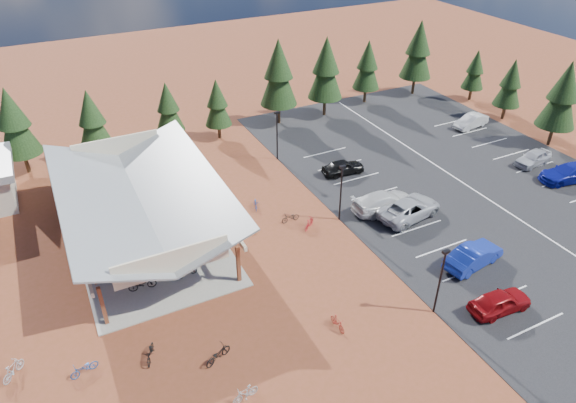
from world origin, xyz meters
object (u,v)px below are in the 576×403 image
(bike_10, at_px, (84,369))
(bike_7, at_px, (165,187))
(car_9, at_px, (471,121))
(trash_bin_0, at_px, (244,220))
(bike_2, at_px, (115,229))
(bike_13, at_px, (245,394))
(bike_6, at_px, (164,223))
(car_0, at_px, (500,302))
(bike_14, at_px, (256,204))
(bike_0, at_px, (142,284))
(bike_3, at_px, (96,202))
(car_4, at_px, (343,167))
(car_7, at_px, (569,173))
(bike_4, at_px, (187,272))
(bike_11, at_px, (338,323))
(bike_15, at_px, (309,223))
(bike_1, at_px, (148,263))
(bike_5, at_px, (171,241))
(lamp_post_0, at_px, (441,277))
(lamp_post_1, at_px, (341,189))
(car_2, at_px, (409,208))
(bike_12, at_px, (218,354))
(trash_bin_1, at_px, (237,220))
(bike_16, at_px, (290,218))
(bike_9, at_px, (13,370))
(car_3, at_px, (384,202))
(lamp_post_2, at_px, (277,132))
(car_1, at_px, (474,256))
(bike_pavilion, at_px, (140,195))
(bike_8, at_px, (150,353))

(bike_10, bearing_deg, bike_7, 135.99)
(bike_7, height_order, car_9, car_9)
(trash_bin_0, xyz_separation_m, bike_2, (-9.76, 3.31, 0.12))
(bike_13, xyz_separation_m, car_9, (36.75, 21.65, 0.27))
(bike_6, height_order, car_0, car_0)
(bike_14, distance_m, car_9, 28.83)
(bike_0, relative_size, bike_3, 1.19)
(car_4, height_order, car_7, car_7)
(bike_4, distance_m, bike_14, 10.09)
(bike_11, bearing_deg, bike_15, 67.96)
(bike_15, distance_m, car_9, 27.34)
(bike_1, xyz_separation_m, bike_6, (2.43, 4.71, -0.11))
(bike_13, distance_m, car_4, 26.31)
(bike_5, bearing_deg, lamp_post_0, -140.26)
(bike_0, xyz_separation_m, car_7, (39.30, -2.91, 0.24))
(lamp_post_1, bearing_deg, car_2, -23.30)
(lamp_post_1, bearing_deg, bike_12, -146.49)
(trash_bin_1, xyz_separation_m, bike_2, (-9.23, 2.95, 0.12))
(bike_3, distance_m, bike_16, 16.89)
(lamp_post_1, bearing_deg, bike_9, -168.38)
(bike_15, relative_size, car_9, 0.36)
(car_7, bearing_deg, car_3, -89.75)
(bike_3, relative_size, car_7, 0.29)
(bike_14, bearing_deg, bike_13, -95.77)
(bike_2, height_order, car_3, car_3)
(bike_10, distance_m, bike_13, 9.62)
(bike_4, height_order, bike_7, bike_7)
(bike_11, bearing_deg, car_7, 9.28)
(lamp_post_1, bearing_deg, car_0, -74.28)
(trash_bin_1, distance_m, car_4, 12.71)
(lamp_post_2, bearing_deg, bike_4, -135.53)
(bike_10, relative_size, car_1, 0.33)
(lamp_post_2, xyz_separation_m, bike_2, (-17.17, -5.85, -2.41))
(lamp_post_2, relative_size, bike_11, 3.35)
(car_1, height_order, car_2, car_1)
(bike_5, distance_m, bike_9, 13.88)
(bike_9, bearing_deg, bike_pavilion, -93.66)
(bike_1, relative_size, bike_8, 0.95)
(trash_bin_1, distance_m, bike_11, 13.67)
(bike_0, relative_size, bike_9, 1.10)
(car_1, bearing_deg, car_9, -52.36)
(car_7, bearing_deg, car_4, -108.69)
(lamp_post_1, distance_m, car_1, 11.27)
(car_7, bearing_deg, car_0, -51.07)
(bike_1, distance_m, car_0, 24.56)
(bike_15, bearing_deg, bike_5, 39.26)
(lamp_post_2, height_order, bike_6, lamp_post_2)
(bike_9, relative_size, bike_15, 1.09)
(bike_16, bearing_deg, bike_8, -58.84)
(trash_bin_0, height_order, bike_3, bike_3)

